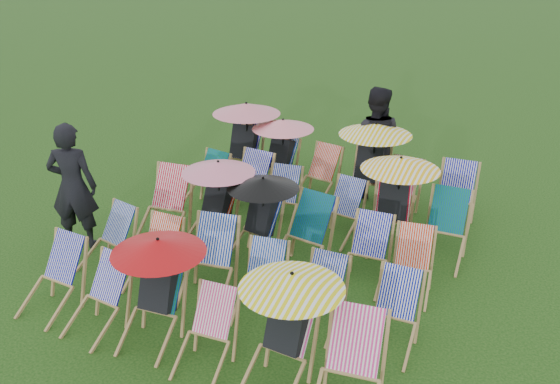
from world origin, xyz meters
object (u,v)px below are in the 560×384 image
at_px(deckchair_5, 349,372).
at_px(deckchair_29, 454,197).
at_px(person_left, 73,186).
at_px(deckchair_0, 51,278).
at_px(person_rear, 374,143).

xyz_separation_m(deckchair_5, deckchair_29, (0.07, 4.58, -0.01)).
xyz_separation_m(deckchair_29, person_left, (-4.85, -3.10, 0.47)).
xyz_separation_m(deckchair_0, deckchair_5, (3.91, -0.08, 0.04)).
bearing_deg(deckchair_5, person_rear, 98.28).
bearing_deg(deckchair_0, deckchair_29, 51.94).
bearing_deg(person_left, deckchair_0, 99.60).
relative_size(deckchair_5, person_left, 0.51).
xyz_separation_m(deckchair_29, person_rear, (-1.52, 0.57, 0.49)).
xyz_separation_m(deckchair_0, deckchair_29, (3.98, 4.51, 0.03)).
height_order(deckchair_5, person_rear, person_rear).
bearing_deg(deckchair_5, deckchair_29, 81.66).
height_order(deckchair_0, person_left, person_left).
relative_size(deckchair_29, person_rear, 0.50).
height_order(deckchair_29, person_rear, person_rear).
relative_size(deckchair_0, person_rear, 0.46).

